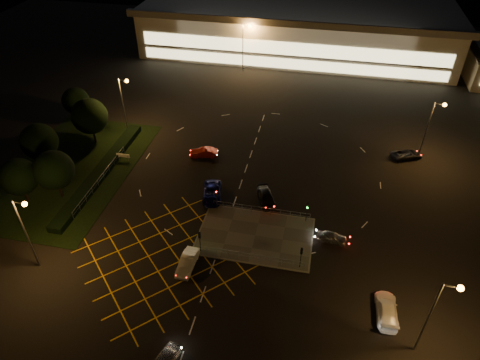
% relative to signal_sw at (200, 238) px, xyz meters
% --- Properties ---
extents(ground, '(180.00, 180.00, 0.00)m').
position_rel_signal_sw_xyz_m(ground, '(4.00, 5.99, -2.37)').
color(ground, black).
rests_on(ground, ground).
extents(pedestrian_island, '(14.00, 9.00, 0.12)m').
position_rel_signal_sw_xyz_m(pedestrian_island, '(6.00, 3.99, -2.31)').
color(pedestrian_island, '#4C4944').
rests_on(pedestrian_island, ground).
extents(grass_verge, '(18.00, 30.00, 0.08)m').
position_rel_signal_sw_xyz_m(grass_verge, '(-24.00, 11.99, -2.33)').
color(grass_verge, black).
rests_on(grass_verge, ground).
extents(hedge, '(2.00, 26.00, 1.00)m').
position_rel_signal_sw_xyz_m(hedge, '(-19.00, 11.99, -1.87)').
color(hedge, black).
rests_on(hedge, ground).
extents(supermarket, '(72.00, 26.50, 10.50)m').
position_rel_signal_sw_xyz_m(supermarket, '(4.00, 67.95, 2.95)').
color(supermarket, beige).
rests_on(supermarket, ground).
extents(streetlight_sw, '(1.78, 0.56, 10.03)m').
position_rel_signal_sw_xyz_m(streetlight_sw, '(-17.56, -6.01, 4.20)').
color(streetlight_sw, slate).
rests_on(streetlight_sw, ground).
extents(streetlight_se, '(1.78, 0.56, 10.03)m').
position_rel_signal_sw_xyz_m(streetlight_se, '(24.44, -8.01, 4.20)').
color(streetlight_se, slate).
rests_on(streetlight_se, ground).
extents(streetlight_nw, '(1.78, 0.56, 10.03)m').
position_rel_signal_sw_xyz_m(streetlight_nw, '(-19.56, 23.99, 4.20)').
color(streetlight_nw, slate).
rests_on(streetlight_nw, ground).
extents(streetlight_ne, '(1.78, 0.56, 10.03)m').
position_rel_signal_sw_xyz_m(streetlight_ne, '(28.44, 25.99, 4.20)').
color(streetlight_ne, slate).
rests_on(streetlight_ne, ground).
extents(streetlight_far_left, '(1.78, 0.56, 10.03)m').
position_rel_signal_sw_xyz_m(streetlight_far_left, '(-5.56, 53.99, 4.20)').
color(streetlight_far_left, slate).
rests_on(streetlight_far_left, ground).
extents(streetlight_far_right, '(1.78, 0.56, 10.03)m').
position_rel_signal_sw_xyz_m(streetlight_far_right, '(34.44, 55.99, 4.20)').
color(streetlight_far_right, slate).
rests_on(streetlight_far_right, ground).
extents(signal_sw, '(0.28, 0.30, 3.15)m').
position_rel_signal_sw_xyz_m(signal_sw, '(0.00, 0.00, 0.00)').
color(signal_sw, black).
rests_on(signal_sw, pedestrian_island).
extents(signal_se, '(0.28, 0.30, 3.15)m').
position_rel_signal_sw_xyz_m(signal_se, '(12.00, 0.00, 0.00)').
color(signal_se, black).
rests_on(signal_se, pedestrian_island).
extents(signal_nw, '(0.28, 0.30, 3.15)m').
position_rel_signal_sw_xyz_m(signal_nw, '(0.00, 7.99, 0.00)').
color(signal_nw, black).
rests_on(signal_nw, pedestrian_island).
extents(signal_ne, '(0.28, 0.30, 3.15)m').
position_rel_signal_sw_xyz_m(signal_ne, '(12.00, 7.99, 0.00)').
color(signal_ne, black).
rests_on(signal_ne, pedestrian_island).
extents(tree_a, '(5.04, 5.04, 6.86)m').
position_rel_signal_sw_xyz_m(tree_a, '(-26.00, 3.99, 1.97)').
color(tree_a, black).
rests_on(tree_a, ground).
extents(tree_b, '(5.40, 5.40, 7.35)m').
position_rel_signal_sw_xyz_m(tree_b, '(-28.00, 11.99, 2.28)').
color(tree_b, black).
rests_on(tree_b, ground).
extents(tree_c, '(5.76, 5.76, 7.84)m').
position_rel_signal_sw_xyz_m(tree_c, '(-24.00, 19.99, 2.59)').
color(tree_c, black).
rests_on(tree_c, ground).
extents(tree_d, '(4.68, 4.68, 6.37)m').
position_rel_signal_sw_xyz_m(tree_d, '(-30.00, 25.99, 1.65)').
color(tree_d, black).
rests_on(tree_d, ground).
extents(tree_e, '(5.40, 5.40, 7.35)m').
position_rel_signal_sw_xyz_m(tree_e, '(-22.00, 5.99, 2.28)').
color(tree_e, black).
rests_on(tree_e, ground).
extents(car_queue_white, '(1.73, 4.58, 1.49)m').
position_rel_signal_sw_xyz_m(car_queue_white, '(-0.83, -2.57, -1.62)').
color(car_queue_white, silver).
rests_on(car_queue_white, ground).
extents(car_left_blue, '(3.70, 5.93, 1.53)m').
position_rel_signal_sw_xyz_m(car_left_blue, '(-1.33, 10.30, -1.60)').
color(car_left_blue, '#0B0D42').
rests_on(car_left_blue, ground).
extents(car_far_dkgrey, '(3.65, 5.12, 1.38)m').
position_rel_signal_sw_xyz_m(car_far_dkgrey, '(6.23, 10.99, -1.68)').
color(car_far_dkgrey, black).
rests_on(car_far_dkgrey, ground).
extents(car_right_silver, '(3.76, 1.79, 1.24)m').
position_rel_signal_sw_xyz_m(car_right_silver, '(15.50, 5.19, -1.75)').
color(car_right_silver, '#BBBCC3').
rests_on(car_right_silver, ground).
extents(car_circ_red, '(4.62, 2.42, 1.45)m').
position_rel_signal_sw_xyz_m(car_circ_red, '(-5.23, 19.80, -1.64)').
color(car_circ_red, '#98180B').
rests_on(car_circ_red, ground).
extents(car_east_grey, '(5.31, 3.99, 1.34)m').
position_rel_signal_sw_xyz_m(car_east_grey, '(26.27, 25.97, -1.70)').
color(car_east_grey, black).
rests_on(car_east_grey, ground).
extents(car_approach_white, '(2.31, 5.34, 1.53)m').
position_rel_signal_sw_xyz_m(car_approach_white, '(21.47, -4.47, -1.60)').
color(car_approach_white, silver).
rests_on(car_approach_white, ground).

